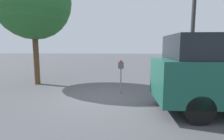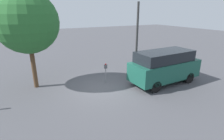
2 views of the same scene
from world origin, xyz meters
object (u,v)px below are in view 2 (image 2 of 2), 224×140
at_px(parked_van, 165,66).
at_px(street_tree, 27,22).
at_px(parking_meter_near, 106,69).
at_px(lamp_post, 136,52).

relative_size(parked_van, street_tree, 0.82).
bearing_deg(parking_meter_near, parked_van, -15.12).
bearing_deg(lamp_post, parked_van, -80.71).
xyz_separation_m(parking_meter_near, street_tree, (-4.22, 1.42, 2.99)).
height_order(parking_meter_near, parked_van, parked_van).
bearing_deg(street_tree, parked_van, -23.37).
bearing_deg(parking_meter_near, lamp_post, 27.85).
relative_size(parking_meter_near, street_tree, 0.23).
distance_m(parked_van, street_tree, 8.72).
xyz_separation_m(parked_van, street_tree, (-7.58, 3.28, 2.79)).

